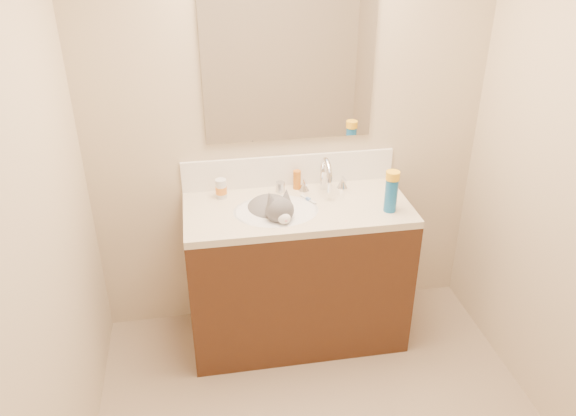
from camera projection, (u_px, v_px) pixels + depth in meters
name	position (u px, v px, depth m)	size (l,w,h in m)	color
room_shell	(354.00, 175.00, 1.83)	(2.24, 2.54, 2.52)	#C6B293
vanity_cabinet	(297.00, 276.00, 3.19)	(1.20, 0.55, 0.82)	#3D2011
counter_slab	(298.00, 209.00, 2.98)	(1.20, 0.55, 0.04)	beige
basin	(276.00, 222.00, 2.96)	(0.45, 0.36, 0.14)	white
faucet	(325.00, 178.00, 3.08)	(0.28, 0.20, 0.21)	silver
cat	(272.00, 214.00, 2.96)	(0.36, 0.41, 0.31)	#535053
backsplash	(289.00, 170.00, 3.16)	(1.20, 0.02, 0.18)	white
mirror	(289.00, 66.00, 2.88)	(0.90, 0.02, 0.80)	white
pill_bottle	(221.00, 189.00, 3.04)	(0.06, 0.06, 0.11)	silver
pill_label	(221.00, 190.00, 3.04)	(0.06, 0.06, 0.04)	orange
silver_jar	(280.00, 187.00, 3.11)	(0.05, 0.05, 0.06)	#B7B7BC
amber_bottle	(297.00, 180.00, 3.13)	(0.04, 0.04, 0.11)	#C16616
toothbrush	(308.00, 200.00, 3.03)	(0.01, 0.12, 0.01)	silver
toothbrush_head	(308.00, 199.00, 3.03)	(0.01, 0.03, 0.01)	#5F85C9
spray_can	(391.00, 195.00, 2.89)	(0.07, 0.07, 0.18)	#165D9E
spray_cap	(393.00, 176.00, 2.83)	(0.07, 0.07, 0.04)	yellow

